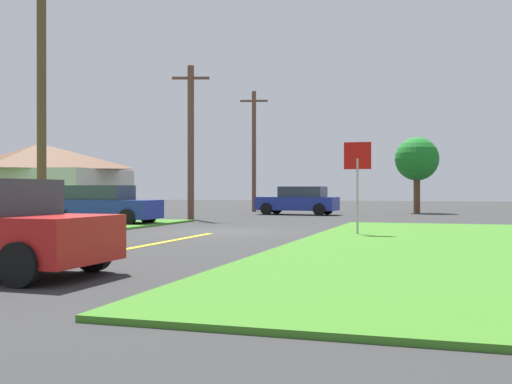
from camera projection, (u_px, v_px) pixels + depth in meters
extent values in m
plane|color=#303030|center=(221.00, 232.00, 21.12)|extent=(120.00, 120.00, 0.00)
cube|color=yellow|center=(93.00, 255.00, 13.48)|extent=(0.20, 14.00, 0.01)
cylinder|color=#9EA0A8|center=(357.00, 197.00, 19.07)|extent=(0.07, 0.07, 2.41)
cube|color=red|center=(357.00, 156.00, 19.06)|extent=(0.84, 0.08, 0.84)
cube|color=navy|center=(105.00, 209.00, 25.51)|extent=(4.61, 1.85, 0.76)
cube|color=#2D3842|center=(100.00, 193.00, 25.59)|extent=(2.55, 1.59, 0.60)
cylinder|color=black|center=(148.00, 216.00, 25.81)|extent=(0.69, 0.24, 0.68)
cylinder|color=black|center=(127.00, 218.00, 24.21)|extent=(0.69, 0.24, 0.68)
cylinder|color=black|center=(85.00, 215.00, 26.82)|extent=(0.69, 0.24, 0.68)
cylinder|color=black|center=(61.00, 217.00, 25.22)|extent=(0.69, 0.24, 0.68)
cube|color=navy|center=(297.00, 204.00, 35.40)|extent=(4.71, 2.10, 0.76)
cube|color=#2D3842|center=(303.00, 192.00, 35.27)|extent=(2.64, 1.73, 0.60)
cylinder|color=black|center=(266.00, 209.00, 35.20)|extent=(0.70, 0.27, 0.68)
cylinder|color=black|center=(277.00, 208.00, 36.77)|extent=(0.70, 0.27, 0.68)
cylinder|color=black|center=(319.00, 210.00, 34.03)|extent=(0.70, 0.27, 0.68)
cylinder|color=black|center=(327.00, 209.00, 35.61)|extent=(0.70, 0.27, 0.68)
cylinder|color=black|center=(93.00, 252.00, 10.86)|extent=(0.69, 0.24, 0.68)
cylinder|color=black|center=(20.00, 265.00, 9.07)|extent=(0.69, 0.24, 0.68)
cylinder|color=brown|center=(42.00, 101.00, 19.24)|extent=(0.29, 0.29, 8.43)
cylinder|color=brown|center=(191.00, 143.00, 29.70)|extent=(0.31, 0.31, 7.42)
cube|color=brown|center=(191.00, 78.00, 29.69)|extent=(1.76, 0.63, 0.12)
cylinder|color=brown|center=(254.00, 151.00, 40.33)|extent=(0.28, 0.28, 7.88)
cube|color=brown|center=(254.00, 101.00, 40.31)|extent=(1.78, 0.53, 0.12)
cylinder|color=brown|center=(417.00, 195.00, 37.95)|extent=(0.40, 0.40, 2.27)
sphere|color=#1C7824|center=(417.00, 159.00, 37.94)|extent=(2.68, 2.68, 2.68)
cube|color=beige|center=(40.00, 193.00, 34.65)|extent=(8.66, 6.51, 2.56)
pyramid|color=brown|center=(40.00, 157.00, 34.64)|extent=(8.66, 6.51, 1.49)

